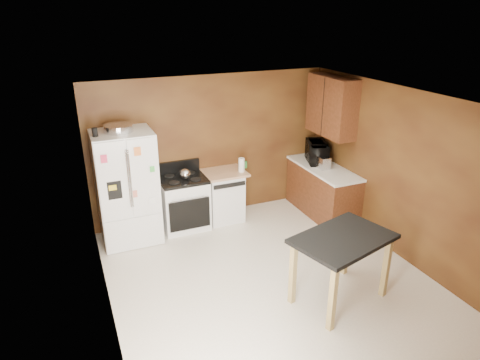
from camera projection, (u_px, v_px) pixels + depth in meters
floor at (268, 278)px, 5.98m from camera, size 4.50×4.50×0.00m
ceiling at (273, 100)px, 5.03m from camera, size 4.50×4.50×0.00m
wall_back at (212, 147)px, 7.42m from camera, size 4.20×0.00×4.20m
wall_front at (391, 299)px, 3.59m from camera, size 4.20×0.00×4.20m
wall_left at (101, 227)px, 4.74m from camera, size 0.00×4.50×4.50m
wall_right at (398, 174)px, 6.26m from camera, size 0.00×4.50×4.50m
roasting_pan at (118, 128)px, 6.31m from camera, size 0.43×0.43×0.11m
pen_cup at (95, 132)px, 6.08m from camera, size 0.08×0.08×0.12m
kettle at (185, 174)px, 6.96m from camera, size 0.18×0.18×0.18m
paper_towel at (241, 165)px, 7.30m from camera, size 0.12×0.12×0.24m
green_canister at (244, 165)px, 7.51m from camera, size 0.13×0.13×0.11m
toaster at (322, 162)px, 7.45m from camera, size 0.18×0.28×0.21m
microwave at (317, 153)px, 7.72m from camera, size 0.59×0.71×0.33m
refrigerator at (127, 188)px, 6.66m from camera, size 0.90×0.80×1.80m
gas_range at (184, 202)px, 7.21m from camera, size 0.76×0.68×1.10m
dishwasher at (223, 195)px, 7.49m from camera, size 0.78×0.63×0.89m
right_cabinets at (325, 166)px, 7.56m from camera, size 0.63×1.58×2.45m
island at (342, 247)px, 5.28m from camera, size 1.38×1.10×0.91m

